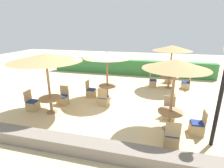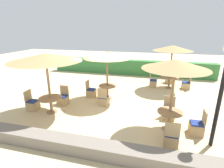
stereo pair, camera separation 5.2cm
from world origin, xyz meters
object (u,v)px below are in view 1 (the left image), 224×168
(round_table_front_right, at_px, (170,116))
(parasol_back_right, at_px, (172,48))
(patio_chair_center_south, at_px, (104,100))
(parasol_front_right, at_px, (176,65))
(patio_chair_center_west, at_px, (91,92))
(patio_chair_back_right_north, at_px, (168,79))
(round_table_center, at_px, (107,89))
(patio_chair_front_left_north, at_px, (63,99))
(round_table_front_left, at_px, (51,101))
(patio_chair_back_right_east, at_px, (186,85))
(parasol_front_left, at_px, (46,58))
(patio_chair_front_right_east, at_px, (197,127))
(patio_chair_front_right_south, at_px, (171,138))
(patio_chair_front_right_north, at_px, (169,112))
(round_table_back_right, at_px, (169,79))
(patio_chair_back_right_west, at_px, (153,83))
(parasol_center, at_px, (107,55))
(patio_chair_front_left_west, at_px, (32,105))

(round_table_front_right, relative_size, parasol_back_right, 0.34)
(patio_chair_center_south, xyz_separation_m, parasol_front_right, (3.02, -1.45, 2.22))
(patio_chair_center_west, xyz_separation_m, patio_chair_back_right_north, (4.28, 3.76, 0.00))
(round_table_center, bearing_deg, patio_chair_back_right_north, 48.44)
(patio_chair_back_right_north, relative_size, patio_chair_front_left_north, 1.00)
(round_table_center, xyz_separation_m, round_table_front_left, (-1.99, -2.22, -0.00))
(round_table_front_right, xyz_separation_m, round_table_front_left, (-5.06, 0.12, -0.00))
(parasol_back_right, relative_size, patio_chair_back_right_east, 2.87)
(parasol_front_left, height_order, patio_chair_front_left_north, parasol_front_left)
(patio_chair_front_right_east, bearing_deg, parasol_back_right, 8.08)
(round_table_front_left, bearing_deg, patio_chair_center_south, 33.04)
(patio_chair_front_right_south, height_order, patio_chair_front_left_north, same)
(patio_chair_front_right_north, bearing_deg, patio_chair_front_right_east, 134.21)
(round_table_back_right, relative_size, patio_chair_back_right_east, 1.24)
(parasol_front_right, bearing_deg, round_table_back_right, 87.36)
(patio_chair_front_right_north, relative_size, patio_chair_back_right_north, 1.00)
(patio_chair_back_right_west, bearing_deg, patio_chair_front_right_east, 18.65)
(parasol_center, height_order, patio_chair_front_right_north, parasol_center)
(patio_chair_back_right_north, xyz_separation_m, round_table_front_left, (-5.33, -5.99, 0.29))
(patio_chair_back_right_north, height_order, round_table_front_left, patio_chair_back_right_north)
(round_table_front_right, xyz_separation_m, parasol_back_right, (0.23, 5.06, 1.95))
(patio_chair_front_right_east, bearing_deg, patio_chair_front_right_south, 134.26)
(patio_chair_front_right_south, distance_m, patio_chair_front_left_north, 5.41)
(patio_chair_front_right_north, bearing_deg, patio_chair_center_west, -19.77)
(round_table_back_right, height_order, patio_chair_back_right_east, patio_chair_back_right_east)
(patio_chair_back_right_west, bearing_deg, parasol_front_right, 8.62)
(patio_chair_front_left_west, bearing_deg, parasol_front_right, 88.64)
(patio_chair_center_south, height_order, patio_chair_front_left_north, same)
(patio_chair_back_right_east, relative_size, round_table_front_left, 0.92)
(patio_chair_front_right_east, bearing_deg, round_table_center, 59.17)
(patio_chair_front_right_east, relative_size, patio_chair_front_left_west, 1.00)
(parasol_front_right, relative_size, round_table_back_right, 2.31)
(patio_chair_front_right_south, bearing_deg, parasol_front_right, 90.83)
(parasol_front_right, distance_m, patio_chair_back_right_north, 6.50)
(parasol_center, xyz_separation_m, parasol_front_right, (3.07, -2.35, 0.12))
(parasol_front_right, relative_size, patio_chair_front_right_north, 2.86)
(round_table_front_right, bearing_deg, round_table_front_left, 178.62)
(patio_chair_center_west, relative_size, parasol_back_right, 0.35)
(patio_chair_back_right_east, distance_m, patio_chair_front_left_west, 8.84)
(patio_chair_back_right_north, bearing_deg, patio_chair_center_south, 54.82)
(patio_chair_back_right_west, height_order, patio_chair_front_left_west, same)
(round_table_front_right, height_order, patio_chair_back_right_west, patio_chair_back_right_west)
(round_table_center, bearing_deg, patio_chair_front_right_north, -25.15)
(patio_chair_center_west, bearing_deg, patio_chair_back_right_north, 131.33)
(patio_chair_center_south, height_order, patio_chair_front_left_west, same)
(parasol_center, distance_m, patio_chair_center_south, 2.28)
(patio_chair_center_west, bearing_deg, patio_chair_back_right_east, 117.43)
(patio_chair_back_right_east, distance_m, patio_chair_front_left_north, 7.45)
(round_table_center, bearing_deg, patio_chair_back_right_east, 32.28)
(patio_chair_front_right_north, distance_m, patio_chair_front_left_north, 5.05)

